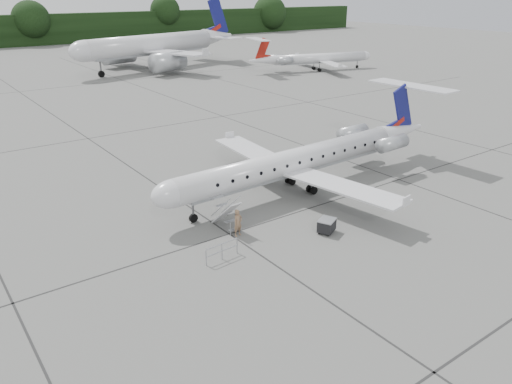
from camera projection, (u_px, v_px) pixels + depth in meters
ground at (348, 235)px, 31.52m from camera, size 320.00×320.00×0.00m
main_regional_jet at (293, 150)px, 37.07m from camera, size 26.90×19.85×6.72m
airstair at (226, 214)px, 32.05m from camera, size 0.94×2.29×2.10m
passenger at (238, 223)px, 31.19m from camera, size 0.70×0.52×1.77m
safety_railing at (222, 252)px, 28.56m from camera, size 2.20×0.24×1.00m
baggage_cart at (327, 225)px, 31.73m from camera, size 1.40×1.30×0.97m
bg_narrowbody at (150, 34)px, 92.91m from camera, size 41.35×34.01×12.96m
bg_regional_right at (321, 53)px, 93.56m from camera, size 27.52×22.75×6.27m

